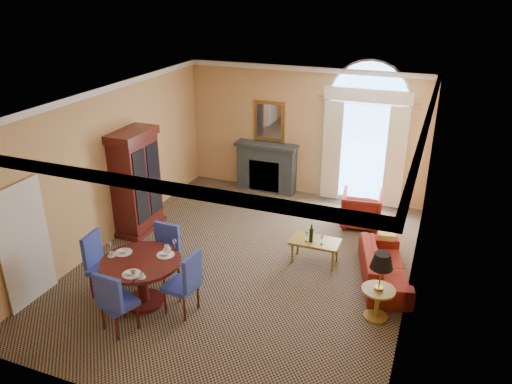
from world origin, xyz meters
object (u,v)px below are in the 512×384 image
at_px(sofa, 384,266).
at_px(side_table, 380,278).
at_px(armchair, 361,209).
at_px(dining_table, 142,272).
at_px(coffee_table, 315,242).
at_px(armoire, 136,183).

xyz_separation_m(sofa, side_table, (0.05, -1.17, 0.47)).
height_order(armchair, side_table, side_table).
relative_size(sofa, side_table, 1.69).
bearing_deg(armchair, dining_table, 49.22).
xyz_separation_m(sofa, armchair, (-0.80, 2.05, 0.11)).
distance_m(armchair, coffee_table, 2.01).
bearing_deg(side_table, dining_table, -164.47).
height_order(armoire, armchair, armoire).
height_order(armchair, coffee_table, coffee_table).
xyz_separation_m(dining_table, armchair, (2.88, 4.26, -0.21)).
height_order(dining_table, armchair, dining_table).
distance_m(dining_table, armchair, 5.15).
xyz_separation_m(armoire, dining_table, (1.59, -2.30, -0.47)).
height_order(sofa, armchair, armchair).
distance_m(armoire, coffee_table, 3.98).
height_order(armoire, side_table, armoire).
xyz_separation_m(armchair, coffee_table, (-0.54, -1.93, 0.05)).
xyz_separation_m(dining_table, sofa, (3.68, 2.21, -0.32)).
relative_size(armoire, coffee_table, 2.38).
relative_size(armoire, side_table, 1.93).
height_order(armoire, dining_table, armoire).
bearing_deg(armchair, side_table, 98.03).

